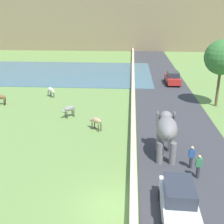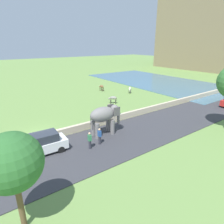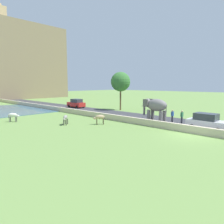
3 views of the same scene
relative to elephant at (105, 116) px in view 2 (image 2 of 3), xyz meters
The scene contains 13 objects.
ground_plane 7.03m from the elephant, 120.69° to the right, with size 220.00×220.00×0.00m, color #6B8E47.
road_surface 14.44m from the elephant, 83.72° to the left, with size 7.00×120.00×0.06m, color #38383D.
barrier_wall 12.52m from the elephant, 100.38° to the left, with size 0.40×110.00×0.77m, color beige.
lake 31.85m from the elephant, 123.26° to the left, with size 36.00×18.00×0.08m, color #426B84.
elephant is the anchor object (origin of this frame).
person_beside_elephant 3.41m from the elephant, 57.74° to the right, with size 0.36×0.22×1.63m.
person_trailing 2.46m from the elephant, 46.36° to the right, with size 0.36×0.22×1.63m.
car_white 6.33m from the elephant, 90.09° to the right, with size 1.89×4.05×1.80m.
cow_white 17.97m from the elephant, 131.41° to the left, with size 1.22×1.21×1.15m.
cow_grey 10.99m from the elephant, 139.95° to the left, with size 1.23×1.20×1.15m.
cow_tan 7.00m from the elephant, 141.89° to the left, with size 1.30×1.12×1.15m.
cow_brown 19.44m from the elephant, 148.39° to the left, with size 1.40×0.49×1.15m.
tree_near 11.43m from the elephant, 54.78° to the right, with size 2.80×2.80×5.25m.
Camera 2 is at (18.54, -4.08, 8.84)m, focal length 31.10 mm.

